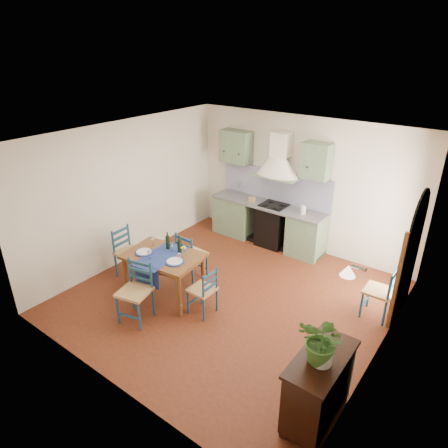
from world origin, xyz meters
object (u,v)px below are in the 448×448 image
(dining_table, at_px, (163,260))
(sideboard, at_px, (318,386))
(potted_plant, at_px, (323,342))
(chair_near, at_px, (136,291))

(dining_table, height_order, sideboard, dining_table)
(sideboard, bearing_deg, potted_plant, -75.91)
(dining_table, xyz_separation_m, potted_plant, (3.22, -0.82, 0.49))
(chair_near, bearing_deg, sideboard, -0.43)
(dining_table, xyz_separation_m, chair_near, (0.09, -0.72, -0.21))
(dining_table, distance_m, sideboard, 3.29)
(potted_plant, bearing_deg, dining_table, 165.72)
(chair_near, xyz_separation_m, potted_plant, (3.13, -0.10, 0.70))
(dining_table, height_order, potted_plant, potted_plant)
(dining_table, height_order, chair_near, dining_table)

